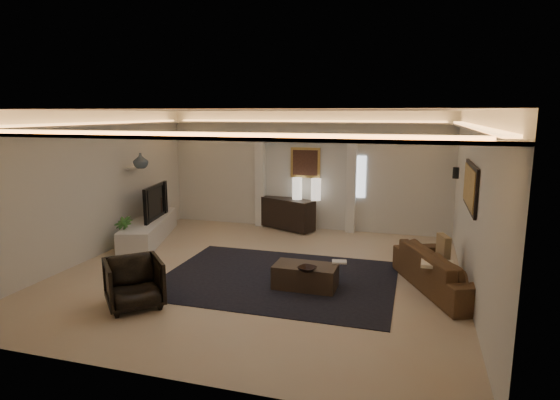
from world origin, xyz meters
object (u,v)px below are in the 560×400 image
(console, at_px, (286,213))
(armchair, at_px, (134,283))
(sofa, at_px, (445,271))
(coffee_table, at_px, (305,276))

(console, height_order, armchair, console)
(console, distance_m, sofa, 4.76)
(console, distance_m, armchair, 5.25)
(coffee_table, xyz_separation_m, armchair, (-2.28, -1.45, 0.16))
(console, height_order, coffee_table, console)
(sofa, xyz_separation_m, coffee_table, (-2.20, -0.57, -0.12))
(console, relative_size, coffee_table, 1.45)
(sofa, distance_m, armchair, 4.91)
(console, relative_size, sofa, 0.66)
(console, height_order, sofa, console)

